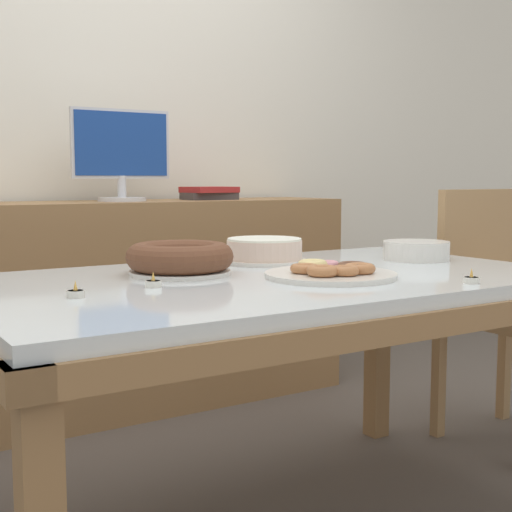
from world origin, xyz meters
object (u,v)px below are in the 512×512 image
Objects in this scene: book_stack at (209,193)px; cake_golden_bundt at (180,259)px; chair at (499,301)px; plate_stack at (416,250)px; cake_chocolate_round at (264,251)px; tealight_near_front at (471,279)px; pastry_platter at (331,272)px; tealight_left_edge at (76,293)px; tealight_near_cakes at (153,283)px; computer_monitor at (121,155)px.

cake_golden_bundt is at bearing -122.20° from book_stack.
plate_stack is at bearing -169.42° from chair.
cake_chocolate_round reaches higher than tealight_near_front.
pastry_platter reaches higher than tealight_left_edge.
tealight_left_edge is at bearing -172.12° from chair.
cake_chocolate_round is 6.51× the size of tealight_near_cakes.
plate_stack is at bearing -84.21° from book_stack.
tealight_near_front is at bearing -19.44° from tealight_left_edge.
chair is at bearing 7.88° from tealight_left_edge.
tealight_near_front is at bearing -120.08° from plate_stack.
tealight_near_front is at bearing -27.75° from tealight_near_cakes.
book_stack reaches higher than tealight_near_front.
cake_golden_bundt is at bearing -103.96° from computer_monitor.
cake_golden_bundt reaches higher than tealight_left_edge.
book_stack is at bearing 95.79° from plate_stack.
plate_stack is at bearing -65.48° from computer_monitor.
plate_stack is at bearing 59.92° from tealight_near_front.
tealight_near_front is at bearing -44.83° from cake_golden_bundt.
chair is 1.36m from cake_golden_bundt.
tealight_near_cakes is at bearing -172.83° from chair.
chair is 1.52m from tealight_near_cakes.
computer_monitor reaches higher than chair.
chair is 1.61m from computer_monitor.
pastry_platter is at bearing -105.48° from book_stack.
tealight_near_front is at bearing -80.54° from computer_monitor.
tealight_near_cakes is (-0.50, -0.27, -0.03)m from cake_chocolate_round.
cake_golden_bundt is at bearing 135.17° from tealight_near_front.
computer_monitor is at bearing 71.29° from tealight_near_cakes.
book_stack is at bearing 70.77° from cake_chocolate_round.
book_stack reaches higher than pastry_platter.
computer_monitor is 1.84× the size of book_stack.
chair is 23.50× the size of tealight_left_edge.
cake_golden_bundt is 1.39× the size of plate_stack.
computer_monitor is at bearing 76.04° from cake_golden_bundt.
plate_stack is at bearing 20.60° from pastry_platter.
computer_monitor is at bearing 91.66° from pastry_platter.
pastry_platter reaches higher than tealight_near_cakes.
chair is 23.50× the size of tealight_near_cakes.
cake_golden_bundt is at bearing 174.07° from plate_stack.
tealight_left_edge is (-0.63, -1.30, -0.35)m from computer_monitor.
plate_stack is at bearing 6.61° from tealight_left_edge.
cake_chocolate_round is 0.89× the size of cake_golden_bundt.
tealight_near_cakes is at bearing -123.74° from book_stack.
cake_golden_bundt reaches higher than tealight_near_cakes.
cake_chocolate_round reaches higher than pastry_platter.
chair is 1.09m from pastry_platter.
plate_stack is (-0.54, -0.10, 0.23)m from chair.
computer_monitor is at bearing 135.24° from chair.
book_stack is at bearing 121.76° from chair.
cake_chocolate_round is at bearing -109.23° from book_stack.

